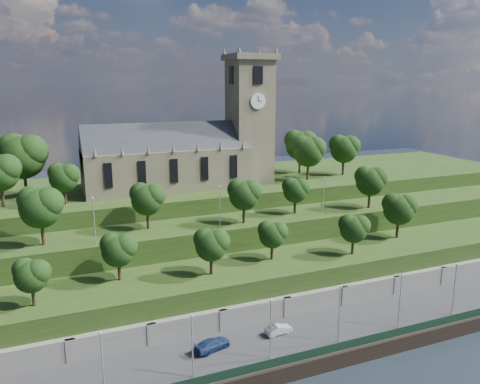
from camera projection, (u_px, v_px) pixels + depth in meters
name	position (u px, v px, depth m)	size (l,w,h in m)	color
ground	(293.00, 380.00, 57.38)	(320.00, 320.00, 0.00)	black
promenade	(272.00, 348.00, 62.55)	(160.00, 12.00, 2.00)	#2D2D30
quay_wall	(294.00, 372.00, 57.08)	(160.00, 0.50, 2.20)	black
fence	(291.00, 358.00, 57.32)	(160.00, 0.10, 1.20)	#163120
retaining_wall	(254.00, 317.00, 67.58)	(160.00, 2.10, 5.00)	slate
embankment_lower	(238.00, 291.00, 72.67)	(160.00, 12.00, 8.00)	#233A13
embankment_upper	(215.00, 255.00, 82.12)	(160.00, 10.00, 12.00)	#233A13
hilltop	(182.00, 216.00, 100.68)	(160.00, 32.00, 15.00)	#233A13
church	(189.00, 149.00, 93.92)	(38.60, 12.35, 27.60)	brown
trees_lower	(269.00, 232.00, 72.87)	(66.30, 9.01, 8.23)	black
trees_upper	(214.00, 193.00, 78.56)	(64.48, 8.32, 8.92)	black
trees_hilltop	(183.00, 153.00, 93.00)	(76.56, 15.77, 11.75)	black
lamp_posts_promenade	(271.00, 324.00, 57.37)	(60.36, 0.36, 8.07)	#B2B2B7
lamp_posts_upper	(220.00, 203.00, 77.09)	(40.36, 0.36, 7.14)	#B2B2B7
car_middle	(279.00, 329.00, 63.97)	(1.37, 3.92, 1.29)	#9F9FA3
car_right	(212.00, 344.00, 60.16)	(2.06, 5.07, 1.47)	navy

